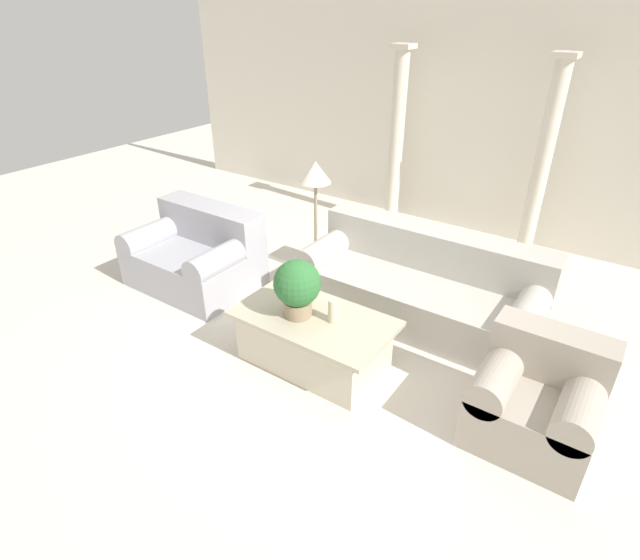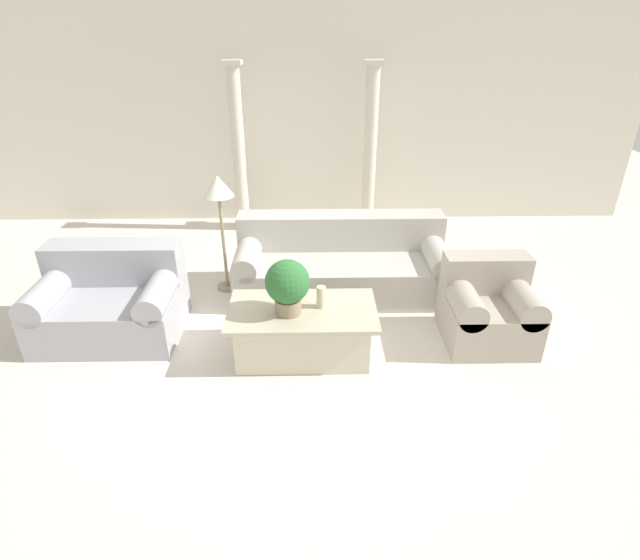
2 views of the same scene
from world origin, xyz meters
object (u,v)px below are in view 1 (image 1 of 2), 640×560
at_px(loveseat, 197,254).
at_px(armchair, 537,398).
at_px(sofa_long, 422,285).
at_px(potted_plant, 297,286).
at_px(coffee_table, 314,339).
at_px(floor_lamp, 316,182).

relative_size(loveseat, armchair, 1.63).
xyz_separation_m(sofa_long, potted_plant, (-0.56, -1.33, 0.43)).
xyz_separation_m(coffee_table, floor_lamp, (-0.92, 1.34, 0.90)).
bearing_deg(floor_lamp, potted_plant, -60.30).
height_order(coffee_table, armchair, armchair).
height_order(sofa_long, armchair, sofa_long).
bearing_deg(potted_plant, sofa_long, 67.16).
xyz_separation_m(potted_plant, floor_lamp, (-0.79, 1.39, 0.37)).
height_order(sofa_long, loveseat, same).
distance_m(coffee_table, potted_plant, 0.54).
relative_size(sofa_long, coffee_table, 1.75).
bearing_deg(armchair, potted_plant, -171.66).
bearing_deg(potted_plant, loveseat, 164.28).
relative_size(sofa_long, potted_plant, 4.67).
bearing_deg(potted_plant, floor_lamp, 119.70).
relative_size(floor_lamp, armchair, 1.64).
bearing_deg(loveseat, armchair, -3.43).
bearing_deg(armchair, loveseat, 176.57).
relative_size(loveseat, coffee_table, 0.99).
distance_m(sofa_long, potted_plant, 1.51).
bearing_deg(sofa_long, loveseat, -160.87).
relative_size(sofa_long, armchair, 2.88).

